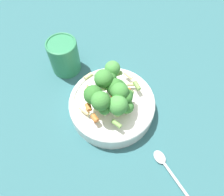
# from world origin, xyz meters

# --- Properties ---
(ground_plane) EXTENTS (3.00, 3.00, 0.00)m
(ground_plane) POSITION_xyz_m (0.00, 0.00, 0.00)
(ground_plane) COLOR #2D6066
(bowl) EXTENTS (0.23, 0.23, 0.05)m
(bowl) POSITION_xyz_m (0.00, 0.00, 0.03)
(bowl) COLOR white
(bowl) RESTS_ON ground_plane
(pasta_salad) EXTENTS (0.16, 0.17, 0.09)m
(pasta_salad) POSITION_xyz_m (0.00, 0.00, 0.10)
(pasta_salad) COLOR #8CB766
(pasta_salad) RESTS_ON bowl
(cup) EXTENTS (0.09, 0.09, 0.11)m
(cup) POSITION_xyz_m (0.14, -0.15, 0.05)
(cup) COLOR #2D7F51
(cup) RESTS_ON ground_plane
(spoon) EXTENTS (0.11, 0.16, 0.01)m
(spoon) POSITION_xyz_m (-0.14, 0.16, 0.01)
(spoon) COLOR silver
(spoon) RESTS_ON ground_plane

